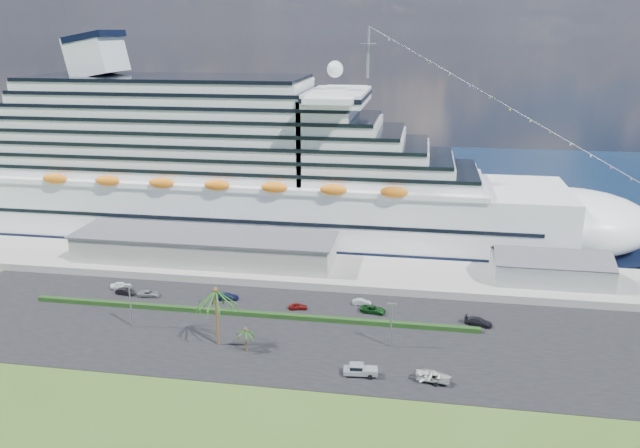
% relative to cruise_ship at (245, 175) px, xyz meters
% --- Properties ---
extents(ground, '(420.00, 420.00, 0.00)m').
position_rel_cruise_ship_xyz_m(ground, '(21.53, -64.00, -16.69)').
color(ground, '#34541C').
rests_on(ground, ground).
extents(asphalt_lot, '(140.00, 38.00, 0.12)m').
position_rel_cruise_ship_xyz_m(asphalt_lot, '(21.53, -53.00, -16.63)').
color(asphalt_lot, black).
rests_on(asphalt_lot, ground).
extents(wharf, '(240.00, 20.00, 1.80)m').
position_rel_cruise_ship_xyz_m(wharf, '(21.53, -24.00, -15.79)').
color(wharf, gray).
rests_on(wharf, ground).
extents(water, '(420.00, 160.00, 0.02)m').
position_rel_cruise_ship_xyz_m(water, '(21.53, 66.00, -16.68)').
color(water, black).
rests_on(water, ground).
extents(cruise_ship, '(191.00, 38.00, 54.00)m').
position_rel_cruise_ship_xyz_m(cruise_ship, '(0.00, 0.00, 0.00)').
color(cruise_ship, silver).
rests_on(cruise_ship, ground).
extents(terminal_building, '(61.00, 15.00, 6.30)m').
position_rel_cruise_ship_xyz_m(terminal_building, '(-3.47, -24.00, -11.68)').
color(terminal_building, gray).
rests_on(terminal_building, wharf).
extents(port_shed, '(24.00, 12.31, 7.37)m').
position_rel_cruise_ship_xyz_m(port_shed, '(73.53, -24.00, -12.30)').
color(port_shed, gray).
rests_on(port_shed, wharf).
extents(hedge, '(88.00, 1.10, 0.90)m').
position_rel_cruise_ship_xyz_m(hedge, '(13.53, -48.00, -16.12)').
color(hedge, '#193311').
rests_on(hedge, asphalt_lot).
extents(lamp_post_left, '(1.60, 0.35, 8.27)m').
position_rel_cruise_ship_xyz_m(lamp_post_left, '(-6.47, -56.00, -11.35)').
color(lamp_post_left, gray).
rests_on(lamp_post_left, asphalt_lot).
extents(lamp_post_right, '(1.60, 0.35, 8.27)m').
position_rel_cruise_ship_xyz_m(lamp_post_right, '(41.53, -56.00, -11.35)').
color(lamp_post_right, gray).
rests_on(lamp_post_right, asphalt_lot).
extents(palm_tall, '(8.82, 8.82, 11.13)m').
position_rel_cruise_ship_xyz_m(palm_tall, '(11.53, -60.00, -7.49)').
color(palm_tall, '#47301E').
rests_on(palm_tall, ground).
extents(palm_short, '(3.53, 3.53, 4.56)m').
position_rel_cruise_ship_xyz_m(palm_short, '(17.03, -61.50, -13.03)').
color(palm_short, '#47301E').
rests_on(palm_short, ground).
extents(parked_car_0, '(4.61, 2.77, 1.47)m').
position_rel_cruise_ship_xyz_m(parked_car_0, '(-16.89, -39.57, -15.84)').
color(parked_car_0, white).
rests_on(parked_car_0, asphalt_lot).
extents(parked_car_1, '(4.30, 1.94, 1.37)m').
position_rel_cruise_ship_xyz_m(parked_car_1, '(-14.47, -42.39, -15.89)').
color(parked_car_1, black).
rests_on(parked_car_1, asphalt_lot).
extents(parked_car_2, '(4.67, 2.49, 1.25)m').
position_rel_cruise_ship_xyz_m(parked_car_2, '(-9.21, -42.46, -15.95)').
color(parked_car_2, gray).
rests_on(parked_car_2, asphalt_lot).
extents(parked_car_3, '(5.12, 2.61, 1.42)m').
position_rel_cruise_ship_xyz_m(parked_car_3, '(7.16, -41.31, -15.86)').
color(parked_car_3, '#15174B').
rests_on(parked_car_3, asphalt_lot).
extents(parked_car_4, '(3.94, 2.25, 1.26)m').
position_rel_cruise_ship_xyz_m(parked_car_4, '(22.53, -43.56, -15.94)').
color(parked_car_4, maroon).
rests_on(parked_car_4, asphalt_lot).
extents(parked_car_5, '(3.77, 1.40, 1.23)m').
position_rel_cruise_ship_xyz_m(parked_car_5, '(34.82, -39.51, -15.96)').
color(parked_car_5, '#B5B8BD').
rests_on(parked_car_5, asphalt_lot).
extents(parked_car_6, '(5.29, 3.06, 1.39)m').
position_rel_cruise_ship_xyz_m(parked_car_6, '(37.36, -42.71, -15.88)').
color(parked_car_6, '#0E3913').
rests_on(parked_car_6, asphalt_lot).
extents(parked_car_7, '(5.54, 3.47, 1.50)m').
position_rel_cruise_ship_xyz_m(parked_car_7, '(57.30, -44.89, -15.83)').
color(parked_car_7, black).
rests_on(parked_car_7, asphalt_lot).
extents(pickup_truck, '(5.61, 2.46, 1.93)m').
position_rel_cruise_ship_xyz_m(pickup_truck, '(37.22, -66.35, -15.52)').
color(pickup_truck, black).
rests_on(pickup_truck, asphalt_lot).
extents(boat_trailer, '(6.64, 4.72, 1.86)m').
position_rel_cruise_ship_xyz_m(boat_trailer, '(48.75, -66.61, -15.34)').
color(boat_trailer, gray).
rests_on(boat_trailer, asphalt_lot).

